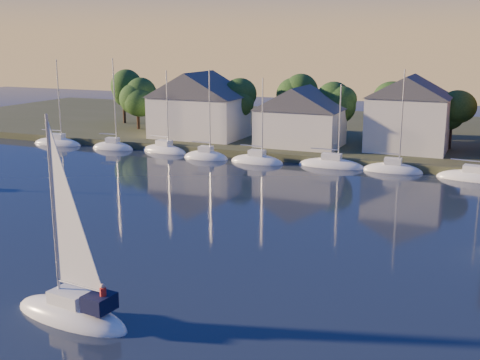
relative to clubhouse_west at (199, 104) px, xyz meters
The scene contains 9 objects.
ground 62.32m from the clubhouse_west, 69.23° to the right, with size 260.00×260.00×0.00m, color black.
shoreline_land 28.43m from the clubhouse_west, 37.69° to the left, with size 160.00×50.00×2.00m, color #363D24.
wooden_dock 23.56m from the clubhouse_west, 15.26° to the right, with size 120.00×3.00×1.00m, color brown.
clubhouse_west is the anchor object (origin of this frame).
clubhouse_centre 16.05m from the clubhouse_west, ahead, with size 11.55×8.40×8.08m.
clubhouse_east 30.02m from the clubhouse_west, ahead, with size 10.50×8.40×9.80m.
tree_line 24.55m from the clubhouse_west, 11.77° to the left, with size 93.40×5.40×8.90m.
moored_fleet 20.96m from the clubhouse_west, 26.56° to the right, with size 79.50×2.40×12.05m.
hero_sailboat 58.11m from the clubhouse_west, 69.93° to the right, with size 8.17×3.44×12.62m.
Camera 1 is at (18.85, -21.14, 15.41)m, focal length 45.00 mm.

